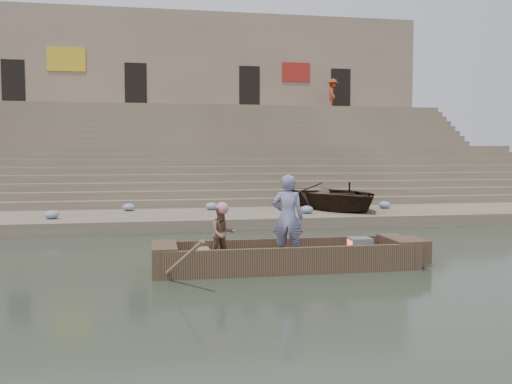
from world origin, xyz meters
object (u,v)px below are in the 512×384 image
object	(u,v)px
rowing_man	(222,233)
pedestrian	(333,94)
beached_rowboat	(335,195)
standing_man	(288,217)
main_rowboat	(286,264)
television	(359,247)

from	to	relation	value
rowing_man	pedestrian	world-z (taller)	pedestrian
rowing_man	pedestrian	bearing A→B (deg)	54.18
beached_rowboat	pedestrian	bearing A→B (deg)	59.87
standing_man	beached_rowboat	size ratio (longest dim) A/B	0.37
standing_man	pedestrian	xyz separation A→B (m)	(8.33, 22.50, 5.02)
main_rowboat	standing_man	bearing A→B (deg)	-88.60
main_rowboat	television	size ratio (longest dim) A/B	10.87
standing_man	television	world-z (taller)	standing_man
standing_man	pedestrian	bearing A→B (deg)	-90.20
main_rowboat	television	distance (m)	1.67
main_rowboat	pedestrian	size ratio (longest dim) A/B	2.66
standing_man	rowing_man	bearing A→B (deg)	15.32
pedestrian	television	bearing A→B (deg)	176.76
main_rowboat	rowing_man	xyz separation A→B (m)	(-1.36, -0.04, 0.69)
main_rowboat	pedestrian	distance (m)	24.60
main_rowboat	beached_rowboat	world-z (taller)	beached_rowboat
rowing_man	television	world-z (taller)	rowing_man
rowing_man	beached_rowboat	xyz separation A→B (m)	(5.16, 8.22, 0.10)
main_rowboat	beached_rowboat	xyz separation A→B (m)	(3.80, 8.18, 0.79)
rowing_man	standing_man	bearing A→B (deg)	-17.21
main_rowboat	standing_man	world-z (taller)	standing_man
standing_man	rowing_man	size ratio (longest dim) A/B	1.55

